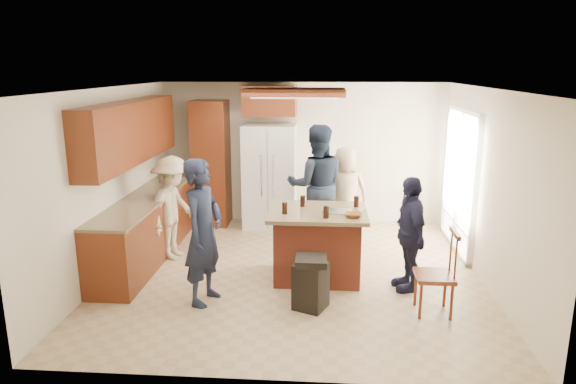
# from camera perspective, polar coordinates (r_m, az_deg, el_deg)

# --- Properties ---
(room_shell) EXTENTS (8.00, 5.20, 5.00)m
(room_shell) POSITION_cam_1_polar(r_m,az_deg,el_deg) (9.34, 29.23, 0.26)
(room_shell) COLOR tan
(room_shell) RESTS_ON ground
(person_front_left) EXTENTS (0.62, 0.74, 1.75)m
(person_front_left) POSITION_cam_1_polar(r_m,az_deg,el_deg) (6.12, -9.39, -4.42)
(person_front_left) COLOR #1A2135
(person_front_left) RESTS_ON ground
(person_behind_left) EXTENTS (0.99, 0.68, 1.91)m
(person_behind_left) POSITION_cam_1_polar(r_m,az_deg,el_deg) (8.03, 3.18, 0.74)
(person_behind_left) COLOR #17202F
(person_behind_left) RESTS_ON ground
(person_behind_right) EXTENTS (0.79, 0.55, 1.54)m
(person_behind_right) POSITION_cam_1_polar(r_m,az_deg,el_deg) (8.31, 6.36, -0.19)
(person_behind_right) COLOR tan
(person_behind_right) RESTS_ON ground
(person_side_right) EXTENTS (0.57, 0.92, 1.47)m
(person_side_right) POSITION_cam_1_polar(r_m,az_deg,el_deg) (6.61, 13.34, -4.53)
(person_side_right) COLOR #1C1F38
(person_side_right) RESTS_ON ground
(person_counter) EXTENTS (0.69, 1.07, 1.52)m
(person_counter) POSITION_cam_1_polar(r_m,az_deg,el_deg) (7.67, -12.73, -1.73)
(person_counter) COLOR tan
(person_counter) RESTS_ON ground
(left_cabinetry) EXTENTS (0.64, 3.00, 2.30)m
(left_cabinetry) POSITION_cam_1_polar(r_m,az_deg,el_deg) (7.69, -16.08, -0.39)
(left_cabinetry) COLOR maroon
(left_cabinetry) RESTS_ON ground
(back_wall_units) EXTENTS (1.80, 0.60, 2.45)m
(back_wall_units) POSITION_cam_1_polar(r_m,az_deg,el_deg) (9.07, -6.94, 4.90)
(back_wall_units) COLOR maroon
(back_wall_units) RESTS_ON ground
(refrigerator) EXTENTS (0.90, 0.76, 1.80)m
(refrigerator) POSITION_cam_1_polar(r_m,az_deg,el_deg) (8.96, -2.03, 1.76)
(refrigerator) COLOR white
(refrigerator) RESTS_ON ground
(kitchen_island) EXTENTS (1.28, 1.03, 0.93)m
(kitchen_island) POSITION_cam_1_polar(r_m,az_deg,el_deg) (6.87, 3.28, -5.74)
(kitchen_island) COLOR #A13F29
(kitchen_island) RESTS_ON ground
(island_items) EXTENTS (1.03, 0.64, 0.15)m
(island_items) POSITION_cam_1_polar(r_m,az_deg,el_deg) (6.62, 5.20, -2.02)
(island_items) COLOR silver
(island_items) RESTS_ON kitchen_island
(trash_bin) EXTENTS (0.45, 0.45, 0.63)m
(trash_bin) POSITION_cam_1_polar(r_m,az_deg,el_deg) (6.08, 2.54, -10.00)
(trash_bin) COLOR black
(trash_bin) RESTS_ON ground
(spindle_chair) EXTENTS (0.42, 0.42, 0.99)m
(spindle_chair) POSITION_cam_1_polar(r_m,az_deg,el_deg) (6.14, 16.15, -8.96)
(spindle_chair) COLOR maroon
(spindle_chair) RESTS_ON ground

